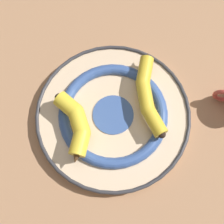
# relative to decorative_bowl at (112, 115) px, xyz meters

# --- Properties ---
(ground_plane) EXTENTS (2.80, 2.80, 0.00)m
(ground_plane) POSITION_rel_decorative_bowl_xyz_m (-0.03, -0.03, -0.02)
(ground_plane) COLOR #A87A56
(decorative_bowl) EXTENTS (0.37, 0.37, 0.04)m
(decorative_bowl) POSITION_rel_decorative_bowl_xyz_m (0.00, 0.00, 0.00)
(decorative_bowl) COLOR beige
(decorative_bowl) RESTS_ON ground_plane
(banana_a) EXTENTS (0.10, 0.16, 0.04)m
(banana_a) POSITION_rel_decorative_bowl_xyz_m (0.08, 0.05, 0.04)
(banana_a) COLOR yellow
(banana_a) RESTS_ON decorative_bowl
(banana_b) EXTENTS (0.09, 0.21, 0.03)m
(banana_b) POSITION_rel_decorative_bowl_xyz_m (-0.07, -0.05, 0.04)
(banana_b) COLOR gold
(banana_b) RESTS_ON decorative_bowl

